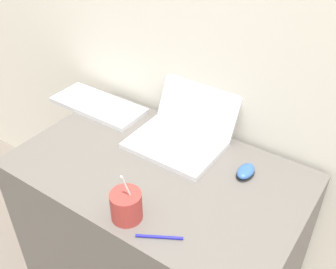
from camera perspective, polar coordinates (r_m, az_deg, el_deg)
The scene contains 7 objects.
wall_back at distance 1.42m, azimuth 6.98°, elevation 18.35°, with size 7.00×0.04×2.50m.
desk at distance 1.66m, azimuth -1.29°, elevation -14.98°, with size 1.03×0.62×0.76m.
laptop at distance 1.50m, azimuth 2.31°, elevation 0.96°, with size 0.34×0.35×0.23m.
drink_cup at distance 1.20m, azimuth -6.08°, elevation -10.17°, with size 0.10×0.10×0.19m.
computer_mouse at distance 1.38m, azimuth 11.21°, elevation -5.31°, with size 0.06×0.09×0.03m.
external_keyboard at distance 1.75m, azimuth -10.11°, elevation 4.21°, with size 0.42×0.18×0.02m.
pen at distance 1.17m, azimuth -1.26°, elevation -14.65°, with size 0.12×0.08×0.01m.
Camera 1 is at (0.63, -0.53, 1.67)m, focal length 42.00 mm.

